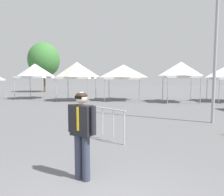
% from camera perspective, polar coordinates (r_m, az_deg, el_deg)
% --- Properties ---
extents(canopy_tent_behind_left, '(3.19, 3.19, 3.63)m').
position_cam_1_polar(canopy_tent_behind_left, '(23.03, -20.48, 7.00)').
color(canopy_tent_behind_left, '#9E9EA3').
rests_on(canopy_tent_behind_left, ground).
extents(canopy_tent_behind_center, '(3.29, 3.29, 3.63)m').
position_cam_1_polar(canopy_tent_behind_center, '(19.87, -9.70, 7.47)').
color(canopy_tent_behind_center, '#9E9EA3').
rests_on(canopy_tent_behind_center, ground).
extents(canopy_tent_left_of_center, '(3.36, 3.36, 3.41)m').
position_cam_1_polar(canopy_tent_left_of_center, '(19.88, 3.12, 7.16)').
color(canopy_tent_left_of_center, '#9E9EA3').
rests_on(canopy_tent_left_of_center, ground).
extents(canopy_tent_right_of_center, '(2.76, 2.76, 3.54)m').
position_cam_1_polar(canopy_tent_right_of_center, '(19.13, 18.43, 7.35)').
color(canopy_tent_right_of_center, '#9E9EA3').
rests_on(canopy_tent_right_of_center, ground).
extents(person_foreground, '(0.61, 0.38, 1.78)m').
position_cam_1_polar(person_foreground, '(4.19, -8.31, -8.58)').
color(person_foreground, '#33384C').
rests_on(person_foreground, ground).
extents(light_pole_near_lift, '(0.36, 0.36, 9.79)m').
position_cam_1_polar(light_pole_near_lift, '(11.13, 27.11, 22.68)').
color(light_pole_near_lift, '#9E9EA3').
rests_on(light_pole_near_lift, ground).
extents(tree_behind_tents_left, '(4.87, 4.87, 7.72)m').
position_cam_1_polar(tree_behind_tents_left, '(34.58, -18.27, 9.93)').
color(tree_behind_tents_left, brown).
rests_on(tree_behind_tents_left, ground).
extents(crowd_barrier_mid_lot, '(1.64, 1.39, 1.08)m').
position_cam_1_polar(crowd_barrier_mid_lot, '(7.09, -2.64, -5.16)').
color(crowd_barrier_mid_lot, '#B7BABF').
rests_on(crowd_barrier_mid_lot, ground).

